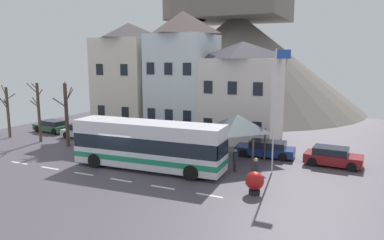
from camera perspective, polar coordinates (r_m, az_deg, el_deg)
name	(u,v)px	position (r m, az deg, el deg)	size (l,w,h in m)	color
ground_plane	(122,168)	(26.23, -10.81, -7.37)	(40.00, 60.00, 0.07)	#504852
townhouse_00	(130,77)	(39.26, -9.70, 6.63)	(5.84, 6.11, 11.09)	silver
townhouse_01	(183,74)	(36.04, -1.38, 7.19)	(5.63, 6.11, 11.98)	silver
townhouse_02	(242,92)	(33.65, 7.82, 4.38)	(6.58, 5.62, 9.01)	silver
hilltop_castle	(236,56)	(55.21, 6.85, 9.89)	(36.29, 36.29, 20.74)	slate
transit_bus	(148,146)	(25.21, -6.82, -3.99)	(10.84, 3.03, 3.29)	white
bus_shelter	(237,123)	(26.32, 7.09, -0.44)	(3.60, 3.60, 3.62)	#473D33
parked_car_00	(266,149)	(28.96, 11.43, -4.43)	(4.57, 2.14, 1.23)	navy
parked_car_01	(144,137)	(32.36, -7.53, -2.69)	(4.18, 2.34, 1.39)	maroon
parked_car_02	(83,131)	(36.37, -16.67, -1.66)	(4.21, 1.96, 1.35)	silver
parked_car_03	(333,157)	(27.91, 21.10, -5.35)	(3.97, 2.13, 1.32)	maroon
parked_car_04	(53,126)	(40.26, -20.93, -0.89)	(4.16, 2.24, 1.22)	#2E573B
pedestrian_00	(235,159)	(24.81, 6.76, -6.08)	(0.33, 0.33, 1.58)	#38332D
pedestrian_01	(256,170)	(22.42, 9.92, -7.73)	(0.29, 0.33, 1.70)	#38332D
public_bench	(270,153)	(28.43, 12.08, -5.00)	(1.71, 0.48, 0.87)	brown
flagpole	(275,104)	(24.12, 12.90, 2.48)	(0.95, 0.10, 8.17)	silver
harbour_buoy	(255,182)	(21.10, 9.76, -9.46)	(1.06, 1.06, 1.31)	black
bare_tree_00	(39,111)	(35.65, -22.84, 1.37)	(2.23, 1.05, 5.42)	brown
bare_tree_01	(66,113)	(33.05, -19.02, 0.99)	(1.51, 1.69, 5.52)	#47382D
bare_tree_02	(8,111)	(38.94, -26.84, 1.32)	(1.44, 1.75, 5.01)	brown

